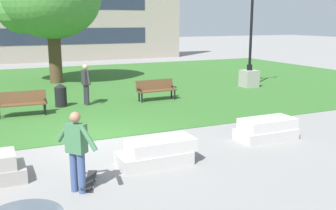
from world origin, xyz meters
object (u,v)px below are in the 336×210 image
(skateboard, at_px, (89,181))
(lamp_post_left, at_px, (250,67))
(trash_bin, at_px, (61,95))
(park_bench_near_right, at_px, (156,89))
(person_skateboarder, at_px, (77,147))
(park_bench_far_left, at_px, (22,102))
(person_bystander_near_lawn, at_px, (86,82))
(concrete_block_right, at_px, (267,129))
(concrete_block_left, at_px, (157,152))

(skateboard, xyz_separation_m, lamp_post_left, (10.89, 9.15, 1.02))
(trash_bin, bearing_deg, lamp_post_left, 4.77)
(skateboard, bearing_deg, park_bench_near_right, 57.98)
(person_skateboarder, height_order, skateboard, person_skateboarder)
(person_skateboarder, relative_size, park_bench_far_left, 0.94)
(skateboard, bearing_deg, person_bystander_near_lawn, 77.01)
(park_bench_far_left, xyz_separation_m, person_bystander_near_lawn, (2.64, 0.90, 0.45))
(trash_bin, bearing_deg, park_bench_far_left, -147.59)
(concrete_block_right, bearing_deg, skateboard, -169.01)
(park_bench_far_left, bearing_deg, person_bystander_near_lawn, 18.94)
(person_skateboarder, bearing_deg, park_bench_far_left, 93.46)
(park_bench_near_right, xyz_separation_m, trash_bin, (-4.10, 0.38, -0.04))
(concrete_block_right, bearing_deg, lamp_post_left, 56.89)
(concrete_block_left, distance_m, skateboard, 1.94)
(park_bench_near_right, bearing_deg, trash_bin, 174.65)
(park_bench_far_left, relative_size, lamp_post_left, 0.34)
(person_skateboarder, bearing_deg, trash_bin, 82.44)
(concrete_block_right, bearing_deg, person_bystander_near_lawn, 117.80)
(concrete_block_right, height_order, park_bench_far_left, park_bench_far_left)
(concrete_block_left, height_order, concrete_block_right, same)
(trash_bin, xyz_separation_m, person_bystander_near_lawn, (1.04, -0.11, 0.48))
(park_bench_near_right, bearing_deg, person_skateboarder, -122.60)
(skateboard, xyz_separation_m, park_bench_far_left, (-0.74, 7.30, 0.45))
(person_bystander_near_lawn, bearing_deg, person_skateboarder, -104.42)
(person_bystander_near_lawn, bearing_deg, concrete_block_left, -90.36)
(person_skateboarder, distance_m, park_bench_far_left, 7.60)
(park_bench_far_left, xyz_separation_m, trash_bin, (1.60, 1.01, -0.04))
(skateboard, xyz_separation_m, trash_bin, (0.85, 8.31, 0.42))
(concrete_block_left, height_order, lamp_post_left, lamp_post_left)
(park_bench_far_left, bearing_deg, park_bench_near_right, 6.29)
(concrete_block_left, height_order, person_bystander_near_lawn, person_bystander_near_lawn)
(concrete_block_left, distance_m, park_bench_near_right, 8.00)
(concrete_block_right, distance_m, person_bystander_near_lawn, 8.06)
(park_bench_near_right, relative_size, park_bench_far_left, 1.00)
(skateboard, bearing_deg, trash_bin, 84.14)
(concrete_block_left, xyz_separation_m, skateboard, (-1.84, -0.56, -0.22))
(skateboard, relative_size, person_bystander_near_lawn, 0.59)
(concrete_block_right, height_order, skateboard, concrete_block_right)
(person_skateboarder, xyz_separation_m, lamp_post_left, (11.18, 9.42, 0.13))
(park_bench_near_right, relative_size, lamp_post_left, 0.34)
(person_skateboarder, height_order, park_bench_far_left, person_skateboarder)
(person_skateboarder, relative_size, lamp_post_left, 0.32)
(person_bystander_near_lawn, bearing_deg, concrete_block_right, -62.20)
(concrete_block_right, relative_size, lamp_post_left, 0.33)
(park_bench_near_right, xyz_separation_m, person_bystander_near_lawn, (-3.06, 0.28, 0.45))
(concrete_block_left, xyz_separation_m, park_bench_near_right, (3.11, 7.37, 0.23))
(trash_bin, height_order, person_bystander_near_lawn, person_bystander_near_lawn)
(concrete_block_right, distance_m, person_skateboarder, 6.12)
(concrete_block_left, height_order, park_bench_near_right, park_bench_near_right)
(concrete_block_left, distance_m, person_bystander_near_lawn, 7.67)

